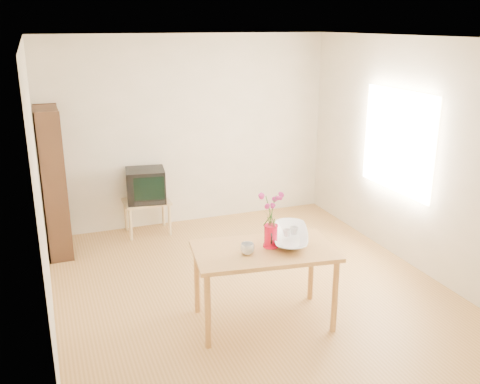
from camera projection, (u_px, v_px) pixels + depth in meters
name	position (u px, v px, depth m)	size (l,w,h in m)	color
room	(253.00, 172.00, 5.37)	(4.50, 4.50, 4.50)	#A07038
table	(264.00, 258.00, 4.93)	(1.38, 0.91, 0.75)	#B47B3E
tv_stand	(147.00, 206.00, 7.15)	(0.60, 0.45, 0.46)	tan
bookshelf	(54.00, 187.00, 6.43)	(0.28, 0.70, 1.80)	black
pitcher	(271.00, 237.00, 4.92)	(0.14, 0.21, 0.22)	red
flowers	(271.00, 208.00, 4.84)	(0.24, 0.24, 0.35)	#D63291
mug	(247.00, 249.00, 4.79)	(0.13, 0.13, 0.10)	white
bowl	(291.00, 217.00, 5.04)	(0.50, 0.50, 0.47)	white
teacup_a	(287.00, 222.00, 5.04)	(0.07, 0.07, 0.06)	white
teacup_b	(294.00, 220.00, 5.08)	(0.07, 0.07, 0.07)	white
television	(145.00, 185.00, 7.08)	(0.56, 0.53, 0.43)	black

